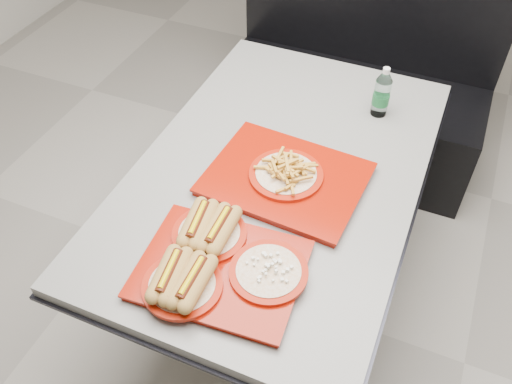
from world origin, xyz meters
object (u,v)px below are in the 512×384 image
at_px(booth_bench, 355,82).
at_px(water_bottle, 382,95).
at_px(tray_near, 215,262).
at_px(tray_far, 286,176).
at_px(diner_table, 278,202).

height_order(booth_bench, water_bottle, booth_bench).
distance_m(tray_near, tray_far, 0.40).
height_order(diner_table, water_bottle, water_bottle).
bearing_deg(booth_bench, water_bottle, -71.31).
xyz_separation_m(diner_table, water_bottle, (0.23, 0.42, 0.25)).
distance_m(booth_bench, tray_near, 1.59).
bearing_deg(tray_near, booth_bench, 89.46).
bearing_deg(water_bottle, tray_far, -111.54).
distance_m(diner_table, tray_near, 0.49).
bearing_deg(diner_table, tray_near, -91.83).
bearing_deg(tray_near, tray_far, 81.83).
height_order(diner_table, booth_bench, booth_bench).
height_order(tray_near, tray_far, same).
distance_m(booth_bench, water_bottle, 0.83).
bearing_deg(tray_far, tray_near, -98.17).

